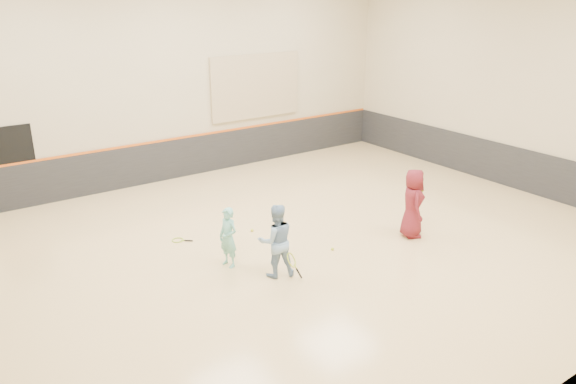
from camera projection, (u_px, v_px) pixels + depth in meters
room at (294, 213)px, 12.24m from camera, size 15.04×12.04×6.22m
wainscot_back at (178, 158)px, 16.89m from camera, size 14.90×0.04×1.20m
wainscot_right at (501, 164)px, 16.36m from camera, size 0.04×11.90×1.20m
accent_stripe at (177, 138)px, 16.67m from camera, size 14.90×0.03×0.06m
acoustic_panel at (256, 86)px, 17.74m from camera, size 3.20×0.08×2.00m
doorway at (14, 168)px, 14.29m from camera, size 1.10×0.05×2.20m
girl at (228, 237)px, 11.45m from camera, size 0.40×0.52×1.27m
instructor at (276, 241)px, 11.02m from camera, size 0.88×0.77×1.51m
young_man at (413, 203)px, 12.80m from camera, size 0.85×0.94×1.61m
held_racket at (291, 260)px, 11.01m from camera, size 0.38×0.38×0.63m
spare_racket at (178, 240)px, 12.80m from camera, size 0.60×0.60×0.04m
ball_under_racket at (332, 249)px, 12.32m from camera, size 0.07×0.07×0.07m
ball_in_hand at (422, 190)px, 12.74m from camera, size 0.07×0.07×0.07m
ball_beside_spare at (252, 230)px, 13.27m from camera, size 0.07×0.07×0.07m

